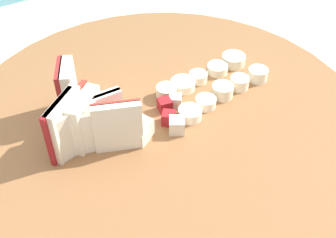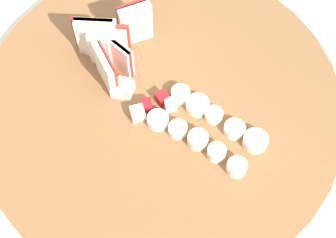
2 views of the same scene
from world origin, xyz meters
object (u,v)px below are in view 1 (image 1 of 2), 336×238
(apple_dice_pile, at_px, (157,122))
(banana_slice_rows, at_px, (213,83))
(cutting_board, at_px, (164,119))
(apple_wedge_fan, at_px, (81,119))

(apple_dice_pile, bearing_deg, banana_slice_rows, 16.24)
(cutting_board, bearing_deg, apple_dice_pile, -137.47)
(cutting_board, relative_size, apple_dice_pile, 5.59)
(cutting_board, height_order, apple_dice_pile, apple_dice_pile)
(apple_wedge_fan, height_order, banana_slice_rows, apple_wedge_fan)
(cutting_board, xyz_separation_m, banana_slice_rows, (0.07, 0.01, 0.02))
(apple_wedge_fan, relative_size, apple_dice_pile, 1.35)
(cutting_board, bearing_deg, apple_wedge_fan, 176.08)
(apple_wedge_fan, bearing_deg, cutting_board, -3.92)
(apple_wedge_fan, height_order, apple_dice_pile, apple_wedge_fan)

